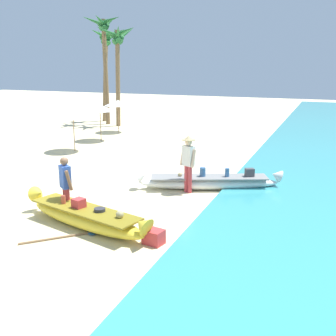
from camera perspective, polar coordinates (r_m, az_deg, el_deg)
name	(u,v)px	position (r m, az deg, el deg)	size (l,w,h in m)	color
ground_plane	(68,206)	(12.38, -13.71, -5.18)	(80.00, 80.00, 0.00)	beige
boat_yellow_foreground	(85,217)	(10.66, -11.44, -6.67)	(4.20, 1.73, 0.80)	yellow
boat_white_midground	(209,182)	(13.62, 5.77, -1.93)	(4.65, 2.40, 0.72)	white
person_vendor_hatted	(188,160)	(13.00, 2.84, 1.13)	(0.59, 0.44, 1.86)	#B2383D
person_tourist_customer	(66,184)	(11.27, -14.06, -2.12)	(0.57, 0.48, 1.67)	#B2383D
parasol_row_0	(73,114)	(19.60, -13.10, 7.30)	(1.60, 1.60, 1.91)	#8E6B47
parasol_row_1	(100,108)	(22.08, -9.47, 8.25)	(1.60, 1.60, 1.91)	#8E6B47
parasol_row_2	(118,103)	(24.66, -6.99, 8.98)	(1.60, 1.60, 1.91)	#8E6B47
palm_tree_tall_inland	(107,48)	(29.46, -8.55, 16.20)	(2.79, 2.66, 6.42)	brown
palm_tree_leaning_seaward	(104,39)	(28.10, -8.95, 17.35)	(2.57, 2.58, 7.08)	brown
palm_tree_mid_cluster	(117,46)	(27.08, -7.09, 16.56)	(2.67, 2.53, 6.36)	brown
cooler_box	(154,237)	(9.60, -2.02, -9.55)	(0.45, 0.35, 0.34)	#C63838
paddle	(68,236)	(10.27, -13.73, -9.18)	(1.44, 1.42, 0.05)	#8E6B47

